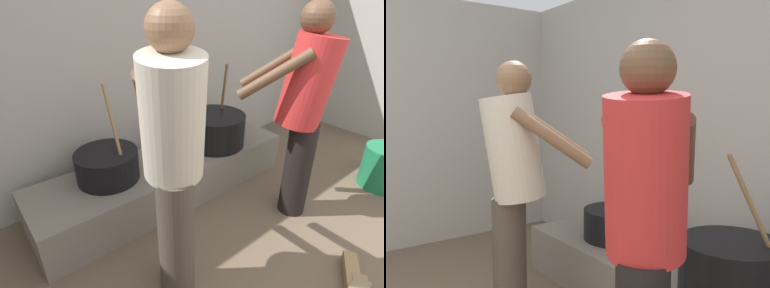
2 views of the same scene
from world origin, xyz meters
The scene contains 6 objects.
block_enclosure_rear centered at (0.00, 2.52, 1.12)m, with size 5.01×0.20×2.24m, color #ADA8A0.
hearth_ledge centered at (-0.18, 2.00, 0.17)m, with size 2.18×0.60×0.33m, color slate.
cooking_pot_main centered at (-0.67, 2.05, 0.44)m, with size 0.45×0.45×0.67m.
cooking_pot_secondary centered at (0.31, 1.97, 0.47)m, with size 0.53×0.53×0.73m.
cook_in_cream_shirt centered at (-0.65, 1.25, 0.88)m, with size 0.61×0.72×1.54m.
cook_in_red_shirt centered at (0.43, 1.24, 0.87)m, with size 0.65×0.70×1.53m.
Camera 2 is at (1.45, 0.20, 1.31)m, focal length 37.84 mm.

